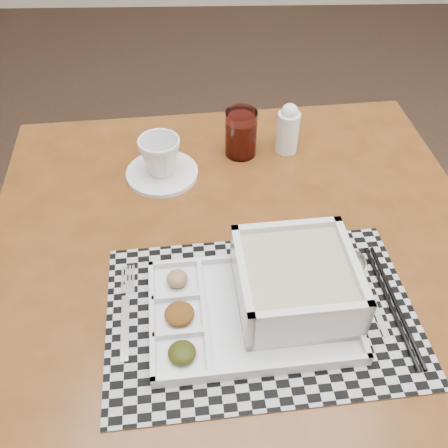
% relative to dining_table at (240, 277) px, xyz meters
% --- Properties ---
extents(floor, '(5.00, 5.00, 0.00)m').
position_rel_dining_table_xyz_m(floor, '(-0.11, 0.37, -0.62)').
color(floor, '#2E2017').
rests_on(floor, ground).
extents(dining_table, '(1.00, 1.00, 0.69)m').
position_rel_dining_table_xyz_m(dining_table, '(0.00, 0.00, 0.00)').
color(dining_table, '#4C2B0D').
rests_on(dining_table, ground).
extents(placemat, '(0.52, 0.37, 0.00)m').
position_rel_dining_table_xyz_m(placemat, '(0.03, -0.13, 0.07)').
color(placemat, '#AAAAB2').
rests_on(placemat, dining_table).
extents(serving_tray, '(0.34, 0.25, 0.09)m').
position_rel_dining_table_xyz_m(serving_tray, '(0.06, -0.12, 0.11)').
color(serving_tray, white).
rests_on(serving_tray, placemat).
extents(fork, '(0.03, 0.19, 0.00)m').
position_rel_dining_table_xyz_m(fork, '(-0.19, -0.12, 0.08)').
color(fork, silver).
rests_on(fork, placemat).
extents(spoon, '(0.04, 0.18, 0.01)m').
position_rel_dining_table_xyz_m(spoon, '(0.20, -0.05, 0.08)').
color(spoon, silver).
rests_on(spoon, placemat).
extents(chopsticks, '(0.04, 0.24, 0.01)m').
position_rel_dining_table_xyz_m(chopsticks, '(0.24, -0.12, 0.08)').
color(chopsticks, black).
rests_on(chopsticks, placemat).
extents(saucer, '(0.15, 0.15, 0.01)m').
position_rel_dining_table_xyz_m(saucer, '(-0.15, 0.22, 0.08)').
color(saucer, white).
rests_on(saucer, dining_table).
extents(cup, '(0.10, 0.10, 0.08)m').
position_rel_dining_table_xyz_m(cup, '(-0.15, 0.22, 0.12)').
color(cup, white).
rests_on(cup, saucer).
extents(juice_glass, '(0.07, 0.07, 0.10)m').
position_rel_dining_table_xyz_m(juice_glass, '(0.01, 0.29, 0.12)').
color(juice_glass, white).
rests_on(juice_glass, dining_table).
extents(creamer_bottle, '(0.05, 0.05, 0.12)m').
position_rel_dining_table_xyz_m(creamer_bottle, '(0.11, 0.30, 0.13)').
color(creamer_bottle, white).
rests_on(creamer_bottle, dining_table).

